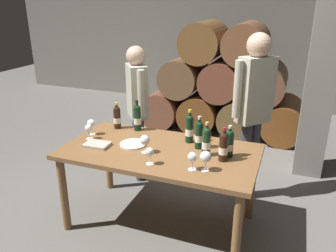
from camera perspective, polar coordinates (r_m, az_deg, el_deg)
The scene contains 22 objects.
ground_plane at distance 3.35m, azimuth -1.27°, elevation -15.89°, with size 14.00×14.00×0.00m, color #66635E.
cellar_back_wall at distance 6.79m, azimuth 12.54°, elevation 15.17°, with size 10.00×0.24×2.80m, color slate.
barrel_stack at distance 5.34m, azimuth 9.26°, elevation 6.64°, with size 2.49×0.90×1.69m.
stone_pillar at distance 4.16m, azimuth 24.68°, elevation 9.18°, with size 0.32×0.32×2.60m, color slate.
dining_table at distance 3.00m, azimuth -1.37°, elevation -5.58°, with size 1.70×0.90×0.76m.
wine_bottle_0 at distance 3.36m, azimuth -5.20°, elevation 1.45°, with size 0.07×0.07×0.31m.
wine_bottle_1 at distance 2.75m, azimuth 9.35°, elevation -3.42°, with size 0.07×0.07×0.29m.
wine_bottle_2 at distance 3.44m, azimuth -8.59°, elevation 1.50°, with size 0.07×0.07×0.27m.
wine_bottle_3 at distance 2.82m, azimuth 6.50°, elevation -2.56°, with size 0.07×0.07×0.30m.
wine_bottle_4 at distance 2.83m, azimuth 10.29°, elevation -2.86°, with size 0.07×0.07×0.27m.
wine_bottle_5 at distance 3.07m, azimuth 3.65°, elevation -0.40°, with size 0.07×0.07×0.31m.
wine_bottle_6 at distance 2.95m, azimuth 5.26°, elevation -1.44°, with size 0.07×0.07×0.30m.
wine_glass_0 at distance 2.58m, azimuth 6.38°, elevation -5.25°, with size 0.09×0.09×0.16m.
wine_glass_1 at distance 3.23m, azimuth -13.25°, elevation -0.44°, with size 0.07×0.07×0.15m.
wine_glass_2 at distance 2.86m, azimuth -3.94°, elevation -2.45°, with size 0.09×0.09×0.16m.
wine_glass_3 at distance 2.67m, azimuth -3.12°, elevation -4.51°, with size 0.07×0.07×0.14m.
wine_glass_4 at distance 2.58m, azimuth 4.15°, elevation -5.33°, with size 0.07×0.07×0.15m.
wine_glass_5 at distance 3.33m, azimuth -12.82°, elevation 0.35°, with size 0.08×0.08×0.15m.
tasting_notebook at distance 3.09m, azimuth -11.87°, elevation -3.10°, with size 0.22×0.16×0.03m, color #B2A893.
serving_plate at distance 3.07m, azimuth -5.93°, elevation -3.04°, with size 0.24×0.24×0.01m, color white.
sommelier_presenting at distance 3.39m, azimuth 14.27°, elevation 3.73°, with size 0.36×0.39×1.72m.
taster_seated_left at distance 3.74m, azimuth -5.19°, elevation 3.88°, with size 0.34×0.41×1.54m.
Camera 1 is at (1.02, -2.49, 2.00)m, focal length 36.11 mm.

